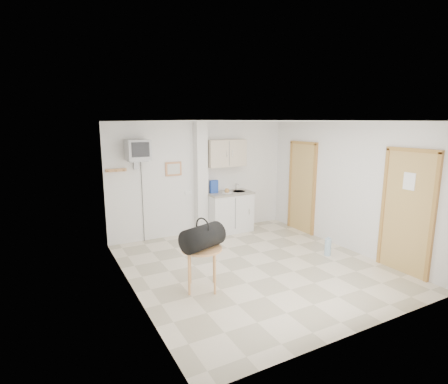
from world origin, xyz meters
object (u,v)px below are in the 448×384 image
round_table (202,253)px  duffel_bag (203,237)px  crt_television (138,151)px  water_bottle (328,247)px

round_table → duffel_bag: duffel_bag is taller
crt_television → duffel_bag: 2.66m
crt_television → duffel_bag: (0.28, -2.41, -1.10)m
crt_television → water_bottle: bearing=-37.3°
round_table → water_bottle: (2.66, 0.11, -0.40)m
round_table → duffel_bag: size_ratio=0.90×
crt_television → round_table: 2.74m
crt_television → round_table: crt_television is taller
crt_television → duffel_bag: bearing=-83.3°
water_bottle → duffel_bag: bearing=-176.6°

